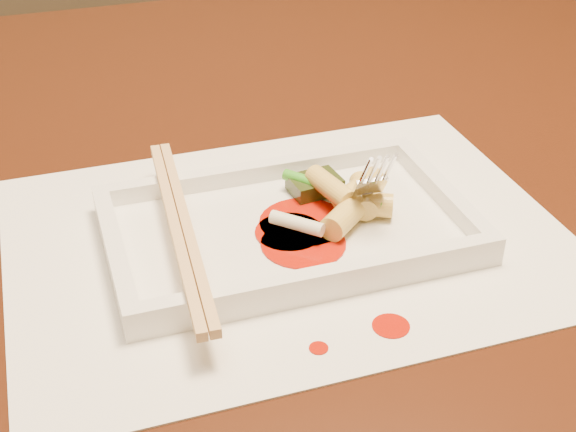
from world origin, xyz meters
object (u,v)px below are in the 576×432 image
object	(u,v)px
plate_base	(288,232)
chopstick_a	(175,227)
fork	(373,112)
table	(207,262)
placemat	(288,238)

from	to	relation	value
plate_base	chopstick_a	bearing A→B (deg)	180.00
chopstick_a	fork	bearing A→B (deg)	6.75
chopstick_a	plate_base	bearing A→B (deg)	0.00
table	plate_base	xyz separation A→B (m)	(0.04, -0.13, 0.11)
plate_base	fork	bearing A→B (deg)	14.42
table	placemat	world-z (taller)	placemat
placemat	plate_base	distance (m)	0.00
placemat	plate_base	bearing A→B (deg)	0.00
table	plate_base	world-z (taller)	plate_base
placemat	fork	world-z (taller)	fork
placemat	table	bearing A→B (deg)	105.79
placemat	fork	size ratio (longest dim) A/B	2.86
plate_base	table	bearing A→B (deg)	105.79
plate_base	placemat	bearing A→B (deg)	0.00
placemat	fork	bearing A→B (deg)	14.42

